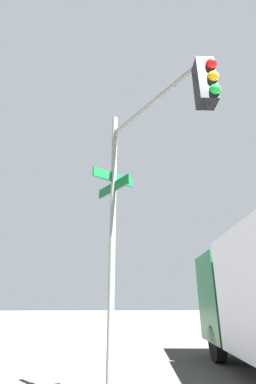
# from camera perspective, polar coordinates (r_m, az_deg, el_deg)

# --- Properties ---
(traffic_signal_near) EXTENTS (2.69, 2.02, 5.64)m
(traffic_signal_near) POSITION_cam_1_polar(r_m,az_deg,el_deg) (4.87, 4.50, 5.90)
(traffic_signal_near) COLOR slate
(traffic_signal_near) RESTS_ON ground_plane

